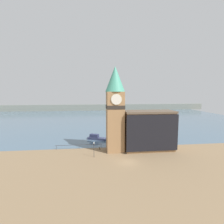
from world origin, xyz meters
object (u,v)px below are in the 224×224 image
boat_near (97,138)px  pier_building (149,130)px  lamp_post (94,147)px  clock_tower (115,107)px  mooring_bollard_near (99,148)px

boat_near → pier_building: bearing=-15.5°
boat_near → lamp_post: size_ratio=1.83×
clock_tower → pier_building: 10.75m
clock_tower → mooring_bollard_near: bearing=161.9°
lamp_post → pier_building: bearing=14.5°
boat_near → lamp_post: (-1.05, -15.11, 1.88)m
pier_building → lamp_post: pier_building is taller
boat_near → mooring_bollard_near: boat_near is taller
boat_near → mooring_bollard_near: size_ratio=8.95×
pier_building → boat_near: 18.02m
pier_building → mooring_bollard_near: size_ratio=17.89×
clock_tower → boat_near: clock_tower is taller
pier_building → boat_near: pier_building is taller
clock_tower → lamp_post: bearing=-144.0°
lamp_post → boat_near: bearing=86.0°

